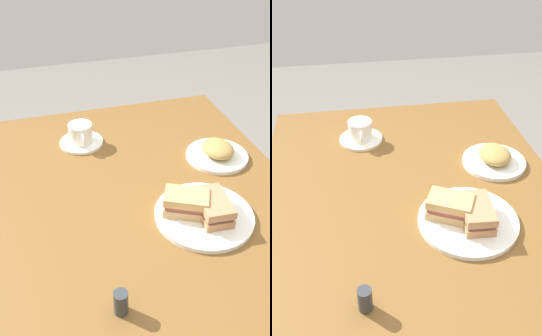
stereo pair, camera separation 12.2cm
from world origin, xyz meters
TOP-DOWN VIEW (x-y plane):
  - dining_table at (0.00, 0.00)m, footprint 1.24×0.91m
  - sandwich_plate at (-0.10, -0.13)m, footprint 0.27×0.27m
  - sandwich_front at (-0.11, -0.14)m, footprint 0.13×0.09m
  - sandwich_back at (-0.08, -0.08)m, footprint 0.12×0.14m
  - coffee_saucer at (0.37, 0.13)m, footprint 0.15×0.15m
  - coffee_cup at (0.37, 0.13)m, footprint 0.11×0.08m
  - spoon at (0.45, 0.12)m, footprint 0.10×0.02m
  - side_plate at (0.16, -0.29)m, footprint 0.21×0.21m
  - side_food_pile at (0.16, -0.29)m, footprint 0.12×0.10m
  - salt_shaker at (-0.32, 0.17)m, footprint 0.03×0.03m

SIDE VIEW (x-z plane):
  - dining_table at x=0.00m, z-range 0.26..0.96m
  - coffee_saucer at x=0.37m, z-range 0.70..0.71m
  - sandwich_plate at x=-0.10m, z-range 0.70..0.71m
  - side_plate at x=0.16m, z-range 0.70..0.71m
  - spoon at x=0.45m, z-range 0.71..0.72m
  - salt_shaker at x=-0.32m, z-range 0.70..0.76m
  - side_food_pile at x=0.16m, z-range 0.71..0.76m
  - sandwich_front at x=-0.11m, z-range 0.71..0.77m
  - sandwich_back at x=-0.08m, z-range 0.71..0.78m
  - coffee_cup at x=0.37m, z-range 0.71..0.78m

